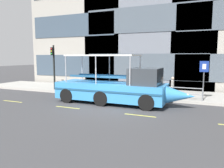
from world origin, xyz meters
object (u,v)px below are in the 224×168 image
Objects in this scene: leaned_bicycle at (65,86)px; pedestrian_near_bow at (172,85)px; duck_tour_boat at (118,88)px; parking_sign at (204,74)px; traffic_light_pole at (54,63)px.

pedestrian_near_bow is (9.53, 0.45, 0.55)m from leaned_bicycle.
duck_tour_boat reaches higher than leaned_bicycle.
leaned_bicycle is at bearing -179.33° from parking_sign.
leaned_bicycle is 1.13× the size of pedestrian_near_bow.
traffic_light_pole is 2.42m from leaned_bicycle.
traffic_light_pole reaches higher than duck_tour_boat.
traffic_light_pole is 1.49× the size of parking_sign.
duck_tour_boat is at bearing -152.88° from parking_sign.
parking_sign is 1.58× the size of leaned_bicycle.
leaned_bicycle is (-11.68, -0.14, -1.49)m from parking_sign.
parking_sign is at bearing -8.26° from pedestrian_near_bow.
pedestrian_near_bow is at bearing 2.28° from traffic_light_pole.
pedestrian_near_bow is at bearing 43.57° from duck_tour_boat.
duck_tour_boat reaches higher than pedestrian_near_bow.
pedestrian_near_bow is at bearing 2.70° from leaned_bicycle.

